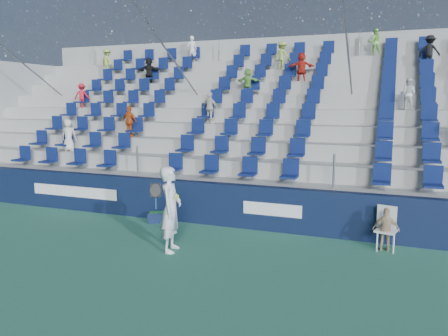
% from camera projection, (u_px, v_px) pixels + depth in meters
% --- Properties ---
extents(ground, '(70.00, 70.00, 0.00)m').
position_uv_depth(ground, '(170.00, 263.00, 9.50)').
color(ground, '#32755B').
rests_on(ground, ground).
extents(sponsor_wall, '(24.00, 0.32, 1.20)m').
position_uv_depth(sponsor_wall, '(222.00, 204.00, 12.31)').
color(sponsor_wall, '#0E1835').
rests_on(sponsor_wall, ground).
extents(grandstand, '(24.00, 8.17, 6.63)m').
position_uv_depth(grandstand, '(269.00, 136.00, 16.78)').
color(grandstand, '#9D9D98').
rests_on(grandstand, ground).
extents(tennis_player, '(0.71, 0.81, 2.01)m').
position_uv_depth(tennis_player, '(171.00, 209.00, 10.13)').
color(tennis_player, silver).
rests_on(tennis_player, ground).
extents(line_judge_chair, '(0.55, 0.57, 1.03)m').
position_uv_depth(line_judge_chair, '(386.00, 225.00, 10.33)').
color(line_judge_chair, white).
rests_on(line_judge_chair, ground).
extents(line_judge, '(0.62, 0.28, 1.03)m').
position_uv_depth(line_judge, '(386.00, 230.00, 10.19)').
color(line_judge, tan).
rests_on(line_judge, ground).
extents(ball_bin, '(0.63, 0.54, 0.30)m').
position_uv_depth(ball_bin, '(157.00, 217.00, 12.66)').
color(ball_bin, '#101C3E').
rests_on(ball_bin, ground).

